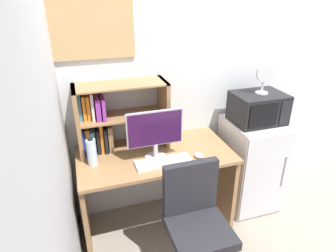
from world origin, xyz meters
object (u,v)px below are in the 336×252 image
computer_mouse (199,155)px  keyboard (163,162)px  microwave (258,108)px  desk_chair (196,232)px  wall_corkboard (86,25)px  hutch_bookshelf (109,118)px  mini_fridge (250,163)px  monitor (155,132)px  desk_fan (264,76)px  water_bottle (92,152)px

computer_mouse → keyboard: bearing=179.7°
keyboard → microwave: 1.01m
desk_chair → wall_corkboard: (-0.55, 0.91, 1.35)m
computer_mouse → microwave: microwave is taller
hutch_bookshelf → mini_fridge: size_ratio=0.82×
monitor → microwave: size_ratio=0.99×
keyboard → mini_fridge: bearing=12.2°
keyboard → microwave: microwave is taller
desk_fan → wall_corkboard: wall_corkboard is taller
hutch_bookshelf → computer_mouse: hutch_bookshelf is taller
hutch_bookshelf → microwave: size_ratio=1.65×
monitor → computer_mouse: bearing=-15.2°
water_bottle → microwave: size_ratio=0.52×
computer_mouse → water_bottle: size_ratio=0.35×
desk_fan → microwave: bearing=160.3°
monitor → desk_chair: bearing=-73.7°
desk_fan → mini_fridge: bearing=170.6°
computer_mouse → desk_chair: (-0.19, -0.42, -0.37)m
monitor → water_bottle: monitor is taller
water_bottle → desk_chair: 0.98m
keyboard → monitor: bearing=112.8°
computer_mouse → wall_corkboard: 1.32m
water_bottle → mini_fridge: (1.48, 0.05, -0.43)m
desk_chair → wall_corkboard: size_ratio=1.29×
mini_fridge → wall_corkboard: (-1.40, 0.28, 1.31)m
water_bottle → desk_chair: size_ratio=0.25×
microwave → wall_corkboard: size_ratio=0.63×
computer_mouse → desk_chair: size_ratio=0.09×
keyboard → microwave: size_ratio=0.98×
monitor → desk_fan: desk_fan is taller
microwave → desk_chair: bearing=-143.3°
monitor → desk_chair: size_ratio=0.48×
hutch_bookshelf → mini_fridge: bearing=-7.0°
hutch_bookshelf → monitor: 0.42m
hutch_bookshelf → desk_chair: bearing=-59.7°
monitor → desk_fan: bearing=6.5°
mini_fridge → wall_corkboard: 1.94m
desk_chair → monitor: bearing=106.3°
hutch_bookshelf → monitor: (0.31, -0.28, -0.05)m
water_bottle → wall_corkboard: wall_corkboard is taller
hutch_bookshelf → water_bottle: (-0.17, -0.21, -0.17)m
hutch_bookshelf → water_bottle: hutch_bookshelf is taller
microwave → desk_chair: microwave is taller
hutch_bookshelf → desk_chair: hutch_bookshelf is taller
mini_fridge → wall_corkboard: bearing=168.8°
computer_mouse → microwave: bearing=17.8°
hutch_bookshelf → desk_fan: desk_fan is taller
computer_mouse → microwave: 0.74m
water_bottle → desk_chair: bearing=-42.2°
hutch_bookshelf → mini_fridge: hutch_bookshelf is taller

